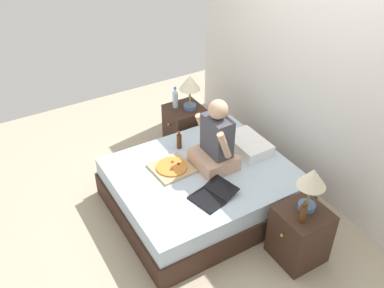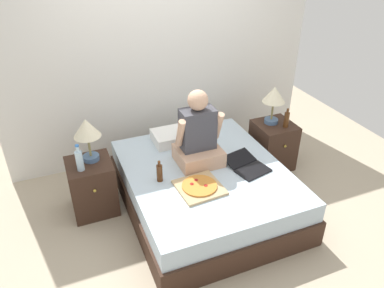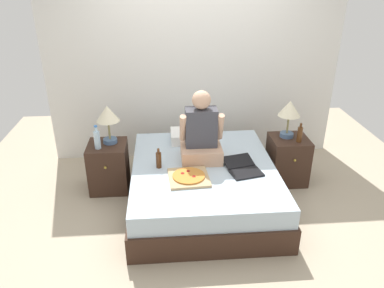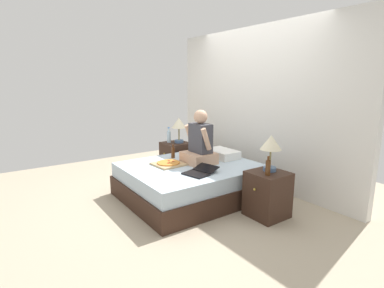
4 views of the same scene
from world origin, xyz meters
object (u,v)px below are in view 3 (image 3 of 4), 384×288
at_px(pizza_box, 189,177).
at_px(lamp_on_right_nightstand, 289,111).
at_px(lamp_on_left_nightstand, 108,116).
at_px(person_seated, 201,135).
at_px(beer_bottle, 300,134).
at_px(nightstand_right, 287,160).
at_px(water_bottle, 97,139).
at_px(bed, 203,185).
at_px(laptop, 244,169).
at_px(beer_bottle_on_bed, 159,160).
at_px(nightstand_left, 109,166).

bearing_deg(pizza_box, lamp_on_right_nightstand, 30.59).
xyz_separation_m(lamp_on_left_nightstand, person_seated, (1.02, -0.30, -0.13)).
xyz_separation_m(beer_bottle, pizza_box, (-1.33, -0.58, -0.17)).
bearing_deg(nightstand_right, lamp_on_right_nightstand, 120.93).
xyz_separation_m(nightstand_right, pizza_box, (-1.26, -0.68, 0.21)).
bearing_deg(water_bottle, person_seated, -7.72).
relative_size(bed, water_bottle, 6.71).
xyz_separation_m(water_bottle, person_seated, (1.14, -0.16, 0.08)).
xyz_separation_m(water_bottle, laptop, (1.56, -0.47, -0.18)).
height_order(bed, lamp_on_left_nightstand, lamp_on_left_nightstand).
relative_size(lamp_on_left_nightstand, lamp_on_right_nightstand, 1.00).
relative_size(bed, lamp_on_left_nightstand, 4.11).
height_order(laptop, beer_bottle_on_bed, beer_bottle_on_bed).
xyz_separation_m(laptop, beer_bottle_on_bed, (-0.88, 0.14, 0.07)).
distance_m(bed, water_bottle, 1.28).
relative_size(nightstand_left, beer_bottle, 2.49).
bearing_deg(nightstand_left, beer_bottle_on_bed, -34.87).
relative_size(nightstand_left, lamp_on_left_nightstand, 1.27).
xyz_separation_m(lamp_on_left_nightstand, beer_bottle_on_bed, (0.56, -0.47, -0.33)).
height_order(bed, water_bottle, water_bottle).
bearing_deg(beer_bottle, lamp_on_right_nightstand, 123.69).
height_order(lamp_on_left_nightstand, pizza_box, lamp_on_left_nightstand).
relative_size(bed, nightstand_right, 3.23).
xyz_separation_m(lamp_on_right_nightstand, pizza_box, (-1.23, -0.73, -0.40)).
height_order(lamp_on_left_nightstand, person_seated, person_seated).
relative_size(pizza_box, beer_bottle_on_bed, 1.93).
distance_m(lamp_on_right_nightstand, person_seated, 1.11).
xyz_separation_m(nightstand_left, laptop, (1.48, -0.56, 0.21)).
relative_size(beer_bottle, laptop, 0.48).
distance_m(nightstand_right, laptop, 0.90).
bearing_deg(nightstand_left, laptop, -20.58).
bearing_deg(lamp_on_right_nightstand, lamp_on_left_nightstand, 180.00).
distance_m(lamp_on_left_nightstand, laptop, 1.61).
bearing_deg(nightstand_right, laptop, -140.35).
distance_m(laptop, beer_bottle_on_bed, 0.90).
xyz_separation_m(lamp_on_left_nightstand, nightstand_right, (2.11, -0.05, -0.61)).
bearing_deg(nightstand_left, person_seated, -12.96).
distance_m(beer_bottle, person_seated, 1.17).
distance_m(water_bottle, laptop, 1.64).
bearing_deg(person_seated, laptop, -36.74).
xyz_separation_m(laptop, pizza_box, (-0.58, -0.12, -0.00)).
xyz_separation_m(beer_bottle, beer_bottle_on_bed, (-1.63, -0.32, -0.10)).
relative_size(bed, lamp_on_right_nightstand, 4.11).
bearing_deg(lamp_on_left_nightstand, nightstand_left, -128.63).
height_order(water_bottle, pizza_box, water_bottle).
distance_m(nightstand_right, pizza_box, 1.44).
bearing_deg(person_seated, beer_bottle_on_bed, -159.86).
height_order(lamp_on_left_nightstand, beer_bottle_on_bed, lamp_on_left_nightstand).
bearing_deg(water_bottle, beer_bottle, -0.25).
bearing_deg(nightstand_right, lamp_on_left_nightstand, 178.64).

